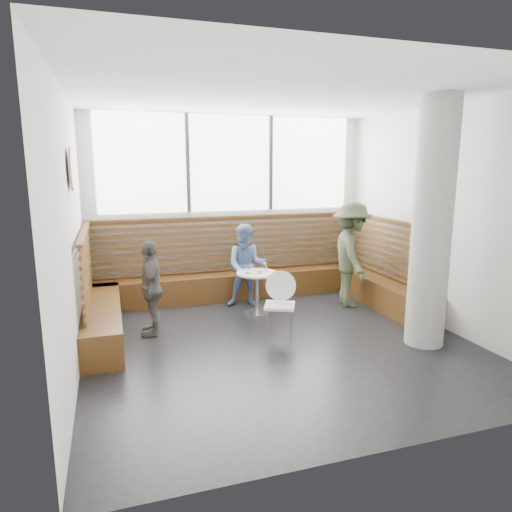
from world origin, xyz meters
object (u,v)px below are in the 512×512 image
object	(u,v)px
adult_man	(351,254)
child_back	(247,266)
concrete_column	(432,225)
cafe_chair	(278,298)
cafe_table	(257,284)
child_left	(151,288)

from	to	relation	value
adult_man	child_back	world-z (taller)	adult_man
concrete_column	cafe_chair	world-z (taller)	concrete_column
adult_man	child_back	xyz separation A→B (m)	(-1.69, 0.47, -0.18)
cafe_table	adult_man	distance (m)	1.69
child_left	adult_man	bearing A→B (deg)	104.23
child_back	concrete_column	bearing A→B (deg)	-33.35
cafe_chair	concrete_column	bearing A→B (deg)	-2.48
adult_man	child_back	distance (m)	1.76
cafe_chair	child_left	bearing A→B (deg)	-173.70
cafe_table	child_left	size ratio (longest dim) A/B	0.51
concrete_column	cafe_chair	xyz separation A→B (m)	(-1.75, 0.90, -1.08)
cafe_table	adult_man	xyz separation A→B (m)	(1.64, -0.04, 0.39)
child_back	child_left	world-z (taller)	child_back
concrete_column	cafe_chair	distance (m)	2.25
adult_man	child_left	size ratio (longest dim) A/B	1.31
child_back	child_left	distance (m)	1.83
cafe_chair	adult_man	size ratio (longest dim) A/B	0.51
concrete_column	child_left	distance (m)	3.84
child_back	cafe_table	bearing A→B (deg)	-65.56
concrete_column	adult_man	distance (m)	1.96
cafe_table	child_back	distance (m)	0.48
cafe_chair	child_back	bearing A→B (deg)	116.58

